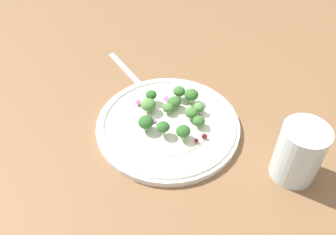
% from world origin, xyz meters
% --- Properties ---
extents(ground_plane, '(1.80, 1.80, 0.02)m').
position_xyz_m(ground_plane, '(0.00, 0.00, -0.01)').
color(ground_plane, brown).
extents(plate, '(0.26, 0.26, 0.02)m').
position_xyz_m(plate, '(0.02, 0.01, 0.01)').
color(plate, white).
rests_on(plate, ground_plane).
extents(dressing_pool, '(0.15, 0.15, 0.00)m').
position_xyz_m(dressing_pool, '(0.02, 0.01, 0.01)').
color(dressing_pool, white).
rests_on(dressing_pool, plate).
extents(broccoli_floret_0, '(0.02, 0.02, 0.02)m').
position_xyz_m(broccoli_floret_0, '(0.02, 0.08, 0.03)').
color(broccoli_floret_0, '#8EB77A').
rests_on(broccoli_floret_0, plate).
extents(broccoli_floret_1, '(0.03, 0.03, 0.03)m').
position_xyz_m(broccoli_floret_1, '(0.03, -0.03, 0.03)').
color(broccoli_floret_1, '#9EC684').
rests_on(broccoli_floret_1, plate).
extents(broccoli_floret_2, '(0.02, 0.02, 0.02)m').
position_xyz_m(broccoli_floret_2, '(0.04, 0.04, 0.03)').
color(broccoli_floret_2, '#ADD18E').
rests_on(broccoli_floret_2, plate).
extents(broccoli_floret_3, '(0.03, 0.03, 0.03)m').
position_xyz_m(broccoli_floret_3, '(0.09, 0.04, 0.03)').
color(broccoli_floret_3, '#ADD18E').
rests_on(broccoli_floret_3, plate).
extents(broccoli_floret_4, '(0.02, 0.02, 0.02)m').
position_xyz_m(broccoli_floret_4, '(0.06, 0.00, 0.03)').
color(broccoli_floret_4, '#ADD18E').
rests_on(broccoli_floret_4, plate).
extents(broccoli_floret_5, '(0.02, 0.02, 0.02)m').
position_xyz_m(broccoli_floret_5, '(0.09, 0.01, 0.03)').
color(broccoli_floret_5, '#9EC684').
rests_on(broccoli_floret_5, plate).
extents(broccoli_floret_6, '(0.02, 0.02, 0.02)m').
position_xyz_m(broccoli_floret_6, '(-0.00, -0.01, 0.03)').
color(broccoli_floret_6, '#9EC684').
rests_on(broccoli_floret_6, plate).
extents(broccoli_floret_7, '(0.03, 0.03, 0.03)m').
position_xyz_m(broccoli_floret_7, '(0.05, 0.04, 0.03)').
color(broccoli_floret_7, '#ADD18E').
rests_on(broccoli_floret_7, plate).
extents(broccoli_floret_8, '(0.02, 0.02, 0.02)m').
position_xyz_m(broccoli_floret_8, '(0.07, -0.02, 0.03)').
color(broccoli_floret_8, '#9EC684').
rests_on(broccoli_floret_8, plate).
extents(broccoli_floret_9, '(0.03, 0.03, 0.03)m').
position_xyz_m(broccoli_floret_9, '(-0.02, 0.02, 0.03)').
color(broccoli_floret_9, '#9EC684').
rests_on(broccoli_floret_9, plate).
extents(broccoli_floret_10, '(0.02, 0.02, 0.02)m').
position_xyz_m(broccoli_floret_10, '(0.08, 0.06, 0.03)').
color(broccoli_floret_10, '#ADD18E').
rests_on(broccoli_floret_10, plate).
extents(broccoli_floret_11, '(0.03, 0.03, 0.03)m').
position_xyz_m(broccoli_floret_11, '(0.01, 0.06, 0.03)').
color(broccoli_floret_11, '#9EC684').
rests_on(broccoli_floret_11, plate).
extents(cranberry_0, '(0.01, 0.01, 0.01)m').
position_xyz_m(cranberry_0, '(0.07, -0.02, 0.02)').
color(cranberry_0, maroon).
rests_on(cranberry_0, plate).
extents(cranberry_1, '(0.01, 0.01, 0.01)m').
position_xyz_m(cranberry_1, '(0.04, -0.05, 0.02)').
color(cranberry_1, '#4C0A14').
rests_on(cranberry_1, plate).
extents(cranberry_2, '(0.01, 0.01, 0.01)m').
position_xyz_m(cranberry_2, '(0.06, -0.05, 0.02)').
color(cranberry_2, maroon).
rests_on(cranberry_2, plate).
extents(onion_bit_0, '(0.01, 0.01, 0.00)m').
position_xyz_m(onion_bit_0, '(0.08, -0.01, 0.02)').
color(onion_bit_0, '#934C84').
rests_on(onion_bit_0, plate).
extents(onion_bit_1, '(0.02, 0.01, 0.01)m').
position_xyz_m(onion_bit_1, '(0.01, 0.01, 0.02)').
color(onion_bit_1, '#934C84').
rests_on(onion_bit_1, plate).
extents(onion_bit_2, '(0.01, 0.01, 0.01)m').
position_xyz_m(onion_bit_2, '(-0.00, 0.08, 0.02)').
color(onion_bit_2, '#934C84').
rests_on(onion_bit_2, plate).
extents(onion_bit_3, '(0.01, 0.01, 0.00)m').
position_xyz_m(onion_bit_3, '(0.05, 0.07, 0.02)').
color(onion_bit_3, '#A35B93').
rests_on(onion_bit_3, plate).
extents(onion_bit_4, '(0.01, 0.01, 0.01)m').
position_xyz_m(onion_bit_4, '(0.00, 0.03, 0.02)').
color(onion_bit_4, '#934C84').
rests_on(onion_bit_4, plate).
extents(fork, '(0.03, 0.19, 0.01)m').
position_xyz_m(fork, '(0.04, 0.18, 0.00)').
color(fork, silver).
rests_on(fork, ground_plane).
extents(water_glass, '(0.07, 0.07, 0.10)m').
position_xyz_m(water_glass, '(0.14, -0.18, 0.05)').
color(water_glass, silver).
rests_on(water_glass, ground_plane).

